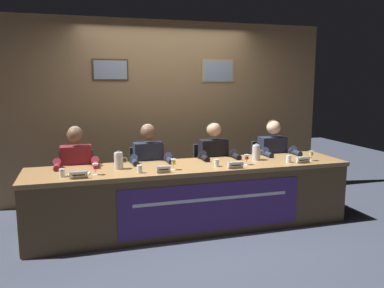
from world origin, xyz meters
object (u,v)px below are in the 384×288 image
(juice_glass_far_left, at_px, (95,167))
(water_cup_far_right, at_px, (289,159))
(nameplate_center_left, at_px, (163,169))
(water_cup_center_left, at_px, (140,169))
(chair_far_left, at_px, (78,188))
(juice_glass_center_right, at_px, (247,158))
(juice_glass_far_right, at_px, (311,154))
(chair_center_left, at_px, (147,183))
(chair_far_right, at_px, (267,174))
(panelist_center_right, at_px, (215,161))
(panelist_center_left, at_px, (150,165))
(nameplate_far_right, at_px, (303,160))
(nameplate_center_right, at_px, (235,165))
(chair_center_right, at_px, (210,178))
(document_stack_far_left, at_px, (79,174))
(juice_glass_center_left, at_px, (173,162))
(water_cup_far_left, at_px, (62,173))
(conference_table, at_px, (195,187))
(panelist_far_left, at_px, (77,170))
(water_pitcher_right_side, at_px, (256,153))
(water_cup_center_right, at_px, (216,163))
(nameplate_far_left, at_px, (79,175))
(water_pitcher_left_side, at_px, (119,161))
(panelist_far_right, at_px, (275,157))

(juice_glass_far_left, xyz_separation_m, water_cup_far_right, (2.28, -0.01, -0.05))
(nameplate_center_left, bearing_deg, water_cup_center_left, 163.83)
(chair_far_left, relative_size, water_cup_center_left, 10.36)
(juice_glass_center_right, distance_m, juice_glass_far_right, 0.87)
(chair_center_left, height_order, chair_far_right, same)
(panelist_center_right, bearing_deg, juice_glass_far_left, -159.61)
(chair_far_right, bearing_deg, panelist_center_left, -173.50)
(nameplate_far_right, bearing_deg, juice_glass_far_right, 27.67)
(nameplate_center_right, height_order, nameplate_far_right, same)
(chair_far_left, relative_size, chair_center_left, 1.00)
(chair_center_right, distance_m, nameplate_far_right, 1.29)
(document_stack_far_left, bearing_deg, panelist_center_right, 16.63)
(panelist_center_left, distance_m, juice_glass_center_left, 0.62)
(juice_glass_center_left, xyz_separation_m, juice_glass_far_right, (1.76, -0.00, 0.00))
(water_cup_far_left, xyz_separation_m, panelist_center_right, (1.88, 0.56, -0.09))
(conference_table, bearing_deg, juice_glass_far_right, -2.94)
(panelist_far_left, height_order, nameplate_far_right, panelist_far_left)
(chair_far_left, relative_size, juice_glass_far_right, 7.10)
(juice_glass_center_left, bearing_deg, nameplate_center_left, -142.95)
(panelist_far_left, bearing_deg, water_pitcher_right_side, -9.18)
(juice_glass_far_left, bearing_deg, water_cup_center_right, 0.81)
(juice_glass_far_left, xyz_separation_m, nameplate_far_right, (2.43, -0.10, -0.05))
(water_cup_center_right, distance_m, water_pitcher_right_side, 0.64)
(nameplate_center_left, relative_size, document_stack_far_left, 0.66)
(chair_far_right, bearing_deg, nameplate_center_left, -152.75)
(water_cup_far_left, height_order, juice_glass_center_left, juice_glass_center_left)
(juice_glass_far_left, height_order, panelist_center_right, panelist_center_right)
(nameplate_far_left, height_order, water_pitcher_right_side, water_pitcher_right_side)
(nameplate_center_left, bearing_deg, panelist_center_left, 92.00)
(panelist_center_left, relative_size, document_stack_far_left, 5.16)
(panelist_center_left, distance_m, water_pitcher_left_side, 0.57)
(nameplate_center_right, bearing_deg, chair_far_right, 45.64)
(panelist_far_left, distance_m, panelist_far_right, 2.61)
(nameplate_center_right, xyz_separation_m, panelist_far_right, (0.89, 0.71, -0.10))
(chair_far_left, height_order, water_cup_center_right, chair_far_left)
(nameplate_center_left, bearing_deg, document_stack_far_left, 168.80)
(chair_center_right, distance_m, panelist_center_right, 0.34)
(panelist_far_left, height_order, nameplate_center_right, panelist_far_left)
(water_cup_center_right, height_order, water_pitcher_right_side, water_pitcher_right_side)
(water_cup_center_right, xyz_separation_m, document_stack_far_left, (-1.53, 0.04, -0.03))
(document_stack_far_left, bearing_deg, nameplate_center_left, -11.20)
(chair_far_left, relative_size, panelist_center_right, 0.73)
(nameplate_far_left, height_order, juice_glass_far_right, juice_glass_far_right)
(water_cup_far_left, distance_m, chair_center_left, 1.32)
(panelist_far_left, relative_size, water_cup_center_left, 14.21)
(panelist_far_left, bearing_deg, chair_far_left, 90.00)
(panelist_center_right, bearing_deg, water_cup_far_right, -38.65)
(nameplate_far_right, bearing_deg, water_cup_center_left, 178.28)
(juice_glass_center_right, bearing_deg, juice_glass_far_left, -179.91)
(juice_glass_center_left, bearing_deg, water_cup_far_right, -0.21)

